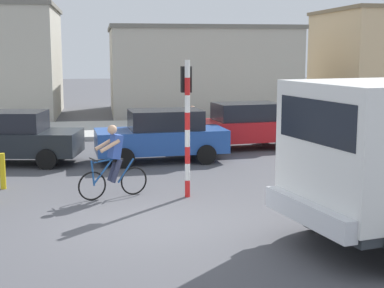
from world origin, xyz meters
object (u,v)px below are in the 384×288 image
(traffic_light_pole, at_px, (187,109))
(car_white_mid, at_px, (12,137))
(cyclist, at_px, (113,161))
(bollard_far, at_px, (3,171))
(car_far_side, at_px, (243,125))
(pedestrian_near_kerb, at_px, (192,129))
(car_red_near, at_px, (162,135))

(traffic_light_pole, xyz_separation_m, car_white_mid, (-4.67, 4.75, -1.25))
(cyclist, xyz_separation_m, bollard_far, (-2.71, 1.28, -0.41))
(car_far_side, height_order, pedestrian_near_kerb, pedestrian_near_kerb)
(pedestrian_near_kerb, relative_size, bollard_far, 1.80)
(car_red_near, xyz_separation_m, car_white_mid, (-4.56, 0.30, 0.00))
(cyclist, distance_m, pedestrian_near_kerb, 5.94)
(car_far_side, distance_m, pedestrian_near_kerb, 2.15)
(car_red_near, xyz_separation_m, bollard_far, (-4.30, -3.04, -0.37))
(car_red_near, relative_size, bollard_far, 4.57)
(cyclist, xyz_separation_m, car_white_mid, (-2.96, 4.62, -0.05))
(car_red_near, height_order, car_white_mid, same)
(car_far_side, bearing_deg, cyclist, -126.87)
(car_red_near, relative_size, pedestrian_near_kerb, 2.54)
(cyclist, distance_m, car_white_mid, 5.48)
(car_red_near, bearing_deg, car_white_mid, 176.26)
(car_red_near, bearing_deg, bollard_far, -144.78)
(bollard_far, bearing_deg, car_white_mid, 94.33)
(cyclist, distance_m, car_red_near, 4.60)
(car_red_near, height_order, pedestrian_near_kerb, pedestrian_near_kerb)
(bollard_far, bearing_deg, traffic_light_pole, -17.73)
(cyclist, xyz_separation_m, pedestrian_near_kerb, (2.70, 5.29, -0.02))
(traffic_light_pole, distance_m, bollard_far, 4.92)
(pedestrian_near_kerb, bearing_deg, car_far_side, 25.10)
(cyclist, relative_size, car_red_near, 0.42)
(car_white_mid, distance_m, bollard_far, 3.37)
(traffic_light_pole, xyz_separation_m, car_red_near, (-0.12, 4.45, -1.25))
(traffic_light_pole, bearing_deg, cyclist, 175.52)
(car_white_mid, distance_m, pedestrian_near_kerb, 5.71)
(car_red_near, distance_m, car_white_mid, 4.57)
(car_far_side, bearing_deg, pedestrian_near_kerb, -154.90)
(cyclist, relative_size, bollard_far, 1.91)
(car_far_side, relative_size, bollard_far, 4.64)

